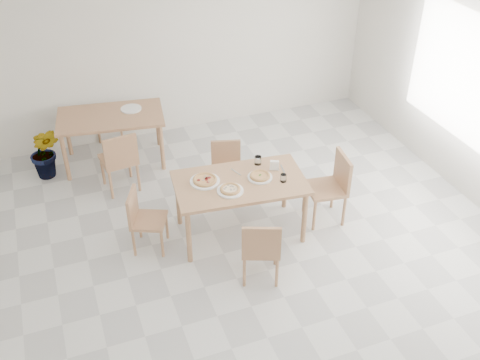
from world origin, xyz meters
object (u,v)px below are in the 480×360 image
object	(u,v)px
plate_mushroom	(230,191)
pizza_mushroom	(230,189)
pizza_pepperoni	(205,180)
chair_back_n	(111,108)
chair_west	(142,216)
chair_south	(261,247)
plate_margherita	(260,177)
napkin_holder	(274,166)
second_table	(111,121)
potted_plant	(45,152)
chair_north	(226,166)
plate_empty	(131,109)
main_table	(240,187)
chair_back_s	(120,158)
plate_pepperoni	(205,181)
chair_east	(332,183)
pizza_margherita	(260,176)
tumbler_a	(258,160)
tumbler_b	(283,178)

from	to	relation	value
plate_mushroom	pizza_mushroom	size ratio (longest dim) A/B	1.18
pizza_pepperoni	chair_back_n	distance (m)	2.85
chair_west	chair_south	bearing A→B (deg)	-109.31
plate_margherita	napkin_holder	size ratio (longest dim) A/B	2.29
second_table	potted_plant	xyz separation A→B (m)	(-0.93, -0.06, -0.27)
chair_south	chair_north	size ratio (longest dim) A/B	1.07
pizza_pepperoni	plate_empty	xyz separation A→B (m)	(-0.43, 2.07, -0.02)
main_table	plate_mushroom	world-z (taller)	plate_mushroom
main_table	chair_back_s	xyz separation A→B (m)	(-1.16, 1.36, -0.15)
second_table	main_table	bearing A→B (deg)	-53.61
plate_margherita	plate_pepperoni	distance (m)	0.64
plate_empty	napkin_holder	bearing A→B (deg)	-59.04
main_table	second_table	bearing A→B (deg)	123.79
chair_west	chair_east	distance (m)	2.30
chair_north	plate_margherita	distance (m)	0.88
napkin_holder	plate_empty	world-z (taller)	napkin_holder
chair_south	pizza_margherita	distance (m)	0.94
chair_east	plate_pepperoni	size ratio (longest dim) A/B	2.60
chair_west	tumbler_a	xyz separation A→B (m)	(1.46, 0.12, 0.36)
napkin_holder	chair_south	bearing A→B (deg)	-93.75
chair_south	chair_west	distance (m)	1.44
chair_south	chair_north	xyz separation A→B (m)	(0.19, 1.63, -0.03)
chair_east	second_table	xyz separation A→B (m)	(-2.28, 2.24, 0.14)
chair_back_n	potted_plant	size ratio (longest dim) A/B	1.04
potted_plant	chair_back_s	bearing A→B (deg)	-38.09
tumbler_b	chair_north	bearing A→B (deg)	110.18
chair_north	chair_back_s	distance (m)	1.39
tumbler_a	pizza_pepperoni	bearing A→B (deg)	-169.04
main_table	potted_plant	size ratio (longest dim) A/B	2.03
main_table	plate_empty	bearing A→B (deg)	116.19
plate_mushroom	tumbler_b	distance (m)	0.64
plate_pepperoni	plate_empty	distance (m)	2.12
tumbler_a	tumbler_b	bearing A→B (deg)	-72.90
tumbler_a	plate_empty	xyz separation A→B (m)	(-1.14, 1.93, -0.04)
pizza_margherita	tumbler_b	xyz separation A→B (m)	(0.22, -0.16, 0.02)
chair_north	napkin_holder	size ratio (longest dim) A/B	6.10
plate_mushroom	chair_back_s	size ratio (longest dim) A/B	0.34
plate_mushroom	pizza_pepperoni	bearing A→B (deg)	127.47
plate_pepperoni	chair_back_n	xyz separation A→B (m)	(-0.63, 2.77, -0.29)
chair_west	chair_back_s	size ratio (longest dim) A/B	0.87
plate_mushroom	plate_empty	xyz separation A→B (m)	(-0.64, 2.34, 0.00)
chair_east	potted_plant	xyz separation A→B (m)	(-3.21, 2.18, -0.13)
plate_empty	pizza_pepperoni	bearing A→B (deg)	-78.20
pizza_margherita	napkin_holder	bearing A→B (deg)	22.80
plate_margherita	plate_empty	world-z (taller)	same
pizza_pepperoni	second_table	distance (m)	2.13
tumbler_a	plate_pepperoni	bearing A→B (deg)	-169.04
pizza_margherita	chair_north	bearing A→B (deg)	99.27
chair_north	second_table	xyz separation A→B (m)	(-1.23, 1.33, 0.22)
second_table	plate_empty	size ratio (longest dim) A/B	5.32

